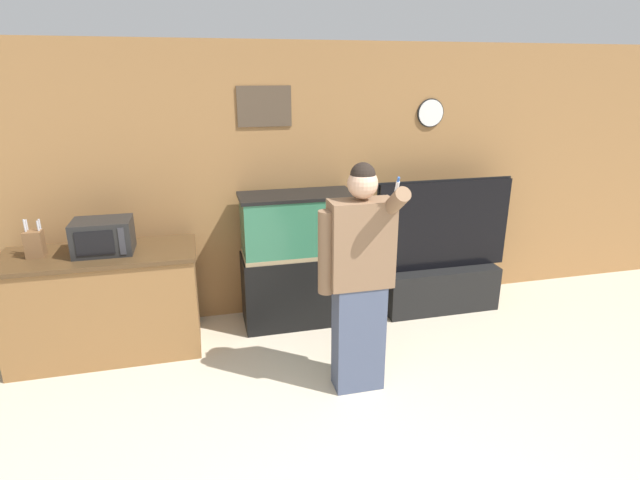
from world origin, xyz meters
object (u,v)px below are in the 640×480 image
at_px(counter_island, 105,303).
at_px(knife_block, 35,244).
at_px(microwave, 103,236).
at_px(aquarium_on_stand, 298,260).
at_px(person_standing, 359,278).
at_px(tv_on_stand, 440,272).

height_order(counter_island, knife_block, knife_block).
distance_m(microwave, aquarium_on_stand, 1.71).
height_order(counter_island, person_standing, person_standing).
bearing_deg(person_standing, microwave, 151.93).
height_order(counter_island, microwave, microwave).
xyz_separation_m(aquarium_on_stand, tv_on_stand, (1.46, -0.07, -0.25)).
height_order(knife_block, aquarium_on_stand, aquarium_on_stand).
distance_m(knife_block, person_standing, 2.60).
xyz_separation_m(counter_island, aquarium_on_stand, (1.71, 0.17, 0.18)).
relative_size(counter_island, person_standing, 0.89).
xyz_separation_m(microwave, knife_block, (-0.52, 0.03, -0.03)).
height_order(counter_island, aquarium_on_stand, aquarium_on_stand).
bearing_deg(tv_on_stand, counter_island, -178.18).
relative_size(knife_block, aquarium_on_stand, 0.24).
xyz_separation_m(knife_block, aquarium_on_stand, (2.16, 0.15, -0.39)).
relative_size(aquarium_on_stand, tv_on_stand, 0.91).
bearing_deg(knife_block, tv_on_stand, 1.25).
xyz_separation_m(counter_island, microwave, (0.06, -0.00, 0.60)).
bearing_deg(aquarium_on_stand, tv_on_stand, -2.74).
distance_m(knife_block, aquarium_on_stand, 2.20).
distance_m(counter_island, tv_on_stand, 3.17).
bearing_deg(person_standing, knife_block, 156.83).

